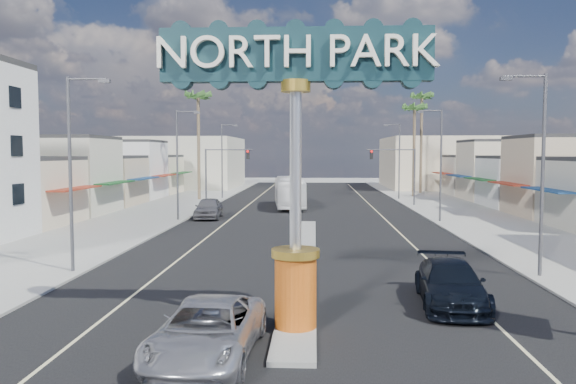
# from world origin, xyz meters

# --- Properties ---
(ground) EXTENTS (160.00, 160.00, 0.00)m
(ground) POSITION_xyz_m (0.00, 30.00, 0.00)
(ground) COLOR gray
(ground) RESTS_ON ground
(road) EXTENTS (20.00, 120.00, 0.01)m
(road) POSITION_xyz_m (0.00, 30.00, 0.01)
(road) COLOR black
(road) RESTS_ON ground
(median_island) EXTENTS (1.30, 30.00, 0.16)m
(median_island) POSITION_xyz_m (0.00, 14.00, 0.08)
(median_island) COLOR gray
(median_island) RESTS_ON ground
(sidewalk_left) EXTENTS (8.00, 120.00, 0.12)m
(sidewalk_left) POSITION_xyz_m (-14.00, 30.00, 0.06)
(sidewalk_left) COLOR gray
(sidewalk_left) RESTS_ON ground
(sidewalk_right) EXTENTS (8.00, 120.00, 0.12)m
(sidewalk_right) POSITION_xyz_m (14.00, 30.00, 0.06)
(sidewalk_right) COLOR gray
(sidewalk_right) RESTS_ON ground
(storefront_row_left) EXTENTS (12.00, 42.00, 6.00)m
(storefront_row_left) POSITION_xyz_m (-24.00, 43.00, 3.00)
(storefront_row_left) COLOR beige
(storefront_row_left) RESTS_ON ground
(storefront_row_right) EXTENTS (12.00, 42.00, 6.00)m
(storefront_row_right) POSITION_xyz_m (24.00, 43.00, 3.00)
(storefront_row_right) COLOR #B7B29E
(storefront_row_right) RESTS_ON ground
(backdrop_far_left) EXTENTS (20.00, 20.00, 8.00)m
(backdrop_far_left) POSITION_xyz_m (-22.00, 75.00, 4.00)
(backdrop_far_left) COLOR #B7B29E
(backdrop_far_left) RESTS_ON ground
(backdrop_far_right) EXTENTS (20.00, 20.00, 8.00)m
(backdrop_far_right) POSITION_xyz_m (22.00, 75.00, 4.00)
(backdrop_far_right) COLOR beige
(backdrop_far_right) RESTS_ON ground
(gateway_sign) EXTENTS (8.20, 1.50, 9.15)m
(gateway_sign) POSITION_xyz_m (0.00, 1.98, 5.93)
(gateway_sign) COLOR #C44E0F
(gateway_sign) RESTS_ON median_island
(traffic_signal_left) EXTENTS (5.09, 0.45, 6.00)m
(traffic_signal_left) POSITION_xyz_m (-9.18, 43.99, 4.27)
(traffic_signal_left) COLOR #47474C
(traffic_signal_left) RESTS_ON ground
(traffic_signal_right) EXTENTS (5.09, 0.45, 6.00)m
(traffic_signal_right) POSITION_xyz_m (9.18, 43.99, 4.27)
(traffic_signal_right) COLOR #47474C
(traffic_signal_right) RESTS_ON ground
(streetlight_l_near) EXTENTS (2.03, 0.22, 9.00)m
(streetlight_l_near) POSITION_xyz_m (-10.43, 10.00, 5.07)
(streetlight_l_near) COLOR #47474C
(streetlight_l_near) RESTS_ON ground
(streetlight_l_mid) EXTENTS (2.03, 0.22, 9.00)m
(streetlight_l_mid) POSITION_xyz_m (-10.43, 30.00, 5.07)
(streetlight_l_mid) COLOR #47474C
(streetlight_l_mid) RESTS_ON ground
(streetlight_l_far) EXTENTS (2.03, 0.22, 9.00)m
(streetlight_l_far) POSITION_xyz_m (-10.43, 52.00, 5.07)
(streetlight_l_far) COLOR #47474C
(streetlight_l_far) RESTS_ON ground
(streetlight_r_near) EXTENTS (2.03, 0.22, 9.00)m
(streetlight_r_near) POSITION_xyz_m (10.43, 10.00, 5.07)
(streetlight_r_near) COLOR #47474C
(streetlight_r_near) RESTS_ON ground
(streetlight_r_mid) EXTENTS (2.03, 0.22, 9.00)m
(streetlight_r_mid) POSITION_xyz_m (10.43, 30.00, 5.07)
(streetlight_r_mid) COLOR #47474C
(streetlight_r_mid) RESTS_ON ground
(streetlight_r_far) EXTENTS (2.03, 0.22, 9.00)m
(streetlight_r_far) POSITION_xyz_m (10.43, 52.00, 5.07)
(streetlight_r_far) COLOR #47474C
(streetlight_r_far) RESTS_ON ground
(palm_left_far) EXTENTS (2.60, 2.60, 13.10)m
(palm_left_far) POSITION_xyz_m (-13.00, 50.00, 11.50)
(palm_left_far) COLOR brown
(palm_left_far) RESTS_ON ground
(palm_right_mid) EXTENTS (2.60, 2.60, 12.10)m
(palm_right_mid) POSITION_xyz_m (13.00, 56.00, 10.60)
(palm_right_mid) COLOR brown
(palm_right_mid) RESTS_ON ground
(palm_right_far) EXTENTS (2.60, 2.60, 14.10)m
(palm_right_far) POSITION_xyz_m (15.00, 62.00, 12.39)
(palm_right_far) COLOR brown
(palm_right_far) RESTS_ON ground
(suv_left) EXTENTS (2.86, 5.71, 1.55)m
(suv_left) POSITION_xyz_m (-2.30, -0.43, 0.78)
(suv_left) COLOR #B7B7BC
(suv_left) RESTS_ON ground
(suv_right) EXTENTS (2.71, 5.69, 1.60)m
(suv_right) POSITION_xyz_m (5.56, 5.30, 0.80)
(suv_right) COLOR black
(suv_right) RESTS_ON ground
(car_parked_left) EXTENTS (2.40, 5.33, 1.78)m
(car_parked_left) POSITION_xyz_m (-8.43, 31.93, 0.89)
(car_parked_left) COLOR slate
(car_parked_left) RESTS_ON ground
(city_bus) EXTENTS (3.68, 11.46, 3.14)m
(city_bus) POSITION_xyz_m (-2.00, 41.82, 1.57)
(city_bus) COLOR white
(city_bus) RESTS_ON ground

